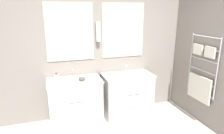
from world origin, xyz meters
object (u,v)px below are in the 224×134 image
object	(u,v)px
amenity_bowl	(82,79)
toiletry_bottle	(57,79)
vanity_left	(76,102)
vanity_right	(128,95)

from	to	relation	value
amenity_bowl	toiletry_bottle	bearing A→B (deg)	179.85
vanity_left	amenity_bowl	xyz separation A→B (m)	(0.12, -0.05, 0.44)
vanity_left	toiletry_bottle	xyz separation A→B (m)	(-0.29, -0.05, 0.49)
amenity_bowl	vanity_right	bearing A→B (deg)	3.50
vanity_left	toiletry_bottle	world-z (taller)	toiletry_bottle
toiletry_bottle	vanity_left	bearing A→B (deg)	10.18
vanity_left	vanity_right	size ratio (longest dim) A/B	1.00
vanity_right	amenity_bowl	distance (m)	0.98
vanity_right	toiletry_bottle	bearing A→B (deg)	-177.66
vanity_right	vanity_left	bearing A→B (deg)	180.00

